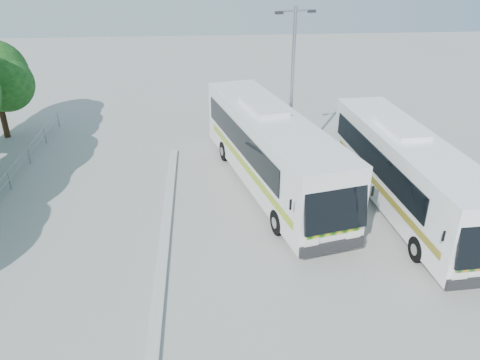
{
  "coord_description": "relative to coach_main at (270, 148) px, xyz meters",
  "views": [
    {
      "loc": [
        -0.62,
        -15.02,
        10.52
      ],
      "look_at": [
        0.85,
        2.22,
        1.92
      ],
      "focal_mm": 35.0,
      "sensor_mm": 36.0,
      "label": 1
    }
  ],
  "objects": [
    {
      "name": "ground",
      "position": [
        -2.56,
        -5.32,
        -1.99
      ],
      "size": [
        100.0,
        100.0,
        0.0
      ],
      "primitive_type": "plane",
      "color": "gray",
      "rests_on": "ground"
    },
    {
      "name": "kerb_divider",
      "position": [
        -4.86,
        -3.32,
        -1.92
      ],
      "size": [
        0.4,
        16.0,
        0.15
      ],
      "primitive_type": "cube",
      "color": "#B2B2AD",
      "rests_on": "ground"
    },
    {
      "name": "coach_main",
      "position": [
        0.0,
        0.0,
        0.0
      ],
      "size": [
        5.48,
        13.37,
        3.64
      ],
      "rotation": [
        0.0,
        0.0,
        0.23
      ],
      "color": "silver",
      "rests_on": "ground"
    },
    {
      "name": "coach_adjacent",
      "position": [
        5.56,
        -2.69,
        -0.15
      ],
      "size": [
        3.06,
        12.26,
        3.37
      ],
      "rotation": [
        0.0,
        0.0,
        0.05
      ],
      "color": "white",
      "rests_on": "ground"
    },
    {
      "name": "lamppost",
      "position": [
        1.24,
        1.72,
        2.52
      ],
      "size": [
        1.97,
        0.69,
        8.18
      ],
      "rotation": [
        0.0,
        0.0,
        0.26
      ],
      "color": "#979A9F",
      "rests_on": "ground"
    }
  ]
}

